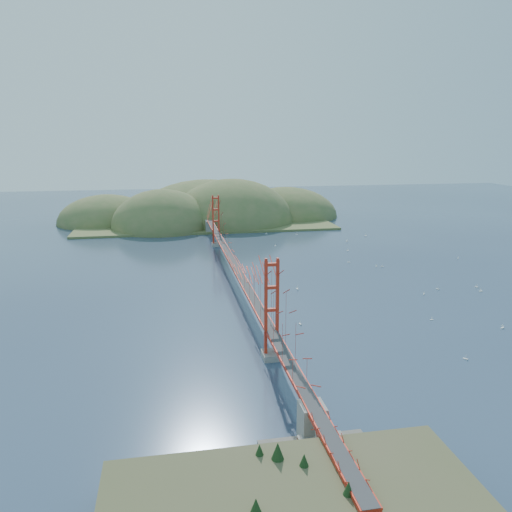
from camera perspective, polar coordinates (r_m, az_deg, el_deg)
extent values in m
plane|color=#283951|center=(85.51, -2.46, -3.13)|extent=(320.00, 320.00, 0.00)
cube|color=gray|center=(57.68, 1.75, -11.27)|extent=(2.00, 2.40, 0.70)
cube|color=gray|center=(114.30, -4.55, 1.31)|extent=(2.00, 2.40, 0.70)
cube|color=#AA2212|center=(84.62, -2.49, -0.99)|extent=(1.40, 92.00, 0.16)
cube|color=#AA2212|center=(84.67, -2.49, -1.12)|extent=(1.33, 92.00, 0.24)
cube|color=#38383A|center=(84.60, -2.49, -0.92)|extent=(1.19, 92.00, 0.03)
cube|color=gray|center=(43.42, 6.41, -18.41)|extent=(2.00, 2.20, 3.30)
cube|color=gray|center=(129.67, -5.29, 3.35)|extent=(2.20, 2.60, 3.30)
cube|color=#AA2212|center=(37.77, 9.27, -20.94)|extent=(1.40, 12.00, 0.16)
cube|color=#AA2212|center=(37.91, 9.25, -21.25)|extent=(1.33, 12.00, 0.30)
cube|color=gray|center=(38.08, 9.70, -24.02)|extent=(0.50, 0.70, 2.95)
cube|color=gray|center=(40.35, 8.15, -21.53)|extent=(0.50, 0.70, 2.95)
cube|color=gray|center=(41.91, 7.24, -20.01)|extent=(0.50, 0.70, 2.95)
cube|color=#59544C|center=(42.29, 7.40, -21.90)|extent=(9.00, 6.00, 0.24)
cube|color=brown|center=(42.66, 7.66, -20.75)|extent=(3.70, 2.30, 0.75)
cube|color=gray|center=(42.42, 7.68, -20.28)|extent=(3.70, 2.30, 0.10)
cylinder|color=white|center=(42.17, 7.70, -19.77)|extent=(0.03, 0.03, 1.00)
cube|color=#464E2C|center=(39.00, 2.52, -23.84)|extent=(24.00, 3.00, 1.80)
cone|color=black|center=(33.13, 0.41, -25.70)|extent=(0.87, 0.87, 1.24)
cone|color=black|center=(34.96, 11.51, -24.12)|extent=(0.51, 0.51, 0.73)
cone|color=black|center=(35.91, 1.58, -22.14)|extent=(0.89, 0.89, 1.26)
cone|color=black|center=(37.41, 7.27, -21.02)|extent=(0.58, 0.58, 0.83)
cone|color=black|center=(35.80, 1.13, -22.45)|extent=(0.75, 0.75, 1.08)
cube|color=olive|center=(147.59, -5.92, 4.04)|extent=(70.00, 40.00, 0.60)
ellipsoid|color=olive|center=(139.33, -10.58, 3.20)|extent=(28.00, 28.00, 21.00)
ellipsoid|color=olive|center=(146.49, -2.73, 3.92)|extent=(36.00, 36.00, 25.00)
ellipsoid|color=olive|center=(157.56, 3.40, 4.60)|extent=(32.00, 32.00, 18.00)
ellipsoid|color=olive|center=(152.10, -16.63, 3.73)|extent=(28.00, 28.00, 16.00)
ellipsoid|color=olive|center=(161.56, -5.61, 4.78)|extent=(44.00, 44.00, 22.00)
cube|color=white|center=(90.98, 23.89, -3.24)|extent=(0.37, 0.63, 0.11)
cylinder|color=white|center=(90.90, 23.91, -3.04)|extent=(0.02, 0.02, 0.65)
cube|color=white|center=(99.10, 14.23, -1.16)|extent=(0.48, 0.47, 0.09)
cylinder|color=white|center=(99.03, 14.24, -1.01)|extent=(0.01, 0.01, 0.55)
cube|color=white|center=(110.95, 10.42, 0.60)|extent=(0.55, 0.41, 0.10)
cylinder|color=white|center=(110.89, 10.43, 0.74)|extent=(0.02, 0.02, 0.58)
cube|color=white|center=(99.00, 13.60, -1.14)|extent=(0.37, 0.50, 0.09)
cylinder|color=white|center=(98.94, 13.61, -1.00)|extent=(0.01, 0.01, 0.52)
cube|color=white|center=(67.56, 5.08, -7.76)|extent=(0.31, 0.54, 0.09)
cylinder|color=white|center=(67.46, 5.09, -7.53)|extent=(0.01, 0.01, 0.56)
cube|color=white|center=(62.18, 22.83, -10.78)|extent=(0.45, 0.53, 0.10)
cylinder|color=white|center=(62.06, 22.85, -10.54)|extent=(0.02, 0.02, 0.57)
cube|color=white|center=(100.94, 10.58, -0.70)|extent=(0.56, 0.30, 0.10)
cylinder|color=white|center=(100.86, 10.58, -0.54)|extent=(0.02, 0.02, 0.59)
cube|color=white|center=(83.83, 18.64, -4.16)|extent=(0.41, 0.48, 0.09)
cylinder|color=white|center=(83.76, 18.66, -3.99)|extent=(0.01, 0.01, 0.52)
cube|color=white|center=(73.52, 26.33, -7.37)|extent=(0.60, 0.46, 0.11)
cylinder|color=white|center=(73.41, 26.36, -7.14)|extent=(0.02, 0.02, 0.64)
cube|color=white|center=(120.88, 10.35, 1.67)|extent=(0.36, 0.66, 0.11)
cylinder|color=white|center=(120.81, 10.36, 1.83)|extent=(0.02, 0.02, 0.68)
cube|color=white|center=(128.40, 12.40, 2.27)|extent=(0.66, 0.41, 0.11)
cylinder|color=white|center=(128.34, 12.41, 2.42)|extent=(0.02, 0.02, 0.69)
cube|color=white|center=(113.98, 2.22, 1.16)|extent=(0.50, 0.28, 0.09)
cylinder|color=white|center=(113.93, 2.22, 1.28)|extent=(0.01, 0.01, 0.52)
cube|color=white|center=(128.07, 1.20, 2.55)|extent=(0.50, 0.17, 0.09)
cylinder|color=white|center=(128.02, 1.20, 2.67)|extent=(0.01, 0.01, 0.54)
cube|color=white|center=(82.39, 4.74, -3.77)|extent=(0.23, 0.63, 0.11)
cylinder|color=white|center=(82.29, 4.75, -3.54)|extent=(0.02, 0.02, 0.68)
cube|color=white|center=(110.43, 22.08, -0.26)|extent=(0.40, 0.47, 0.09)
cylinder|color=white|center=(110.37, 22.09, -0.13)|extent=(0.01, 0.01, 0.51)
cube|color=white|center=(72.92, 19.43, -6.88)|extent=(0.48, 0.18, 0.09)
cylinder|color=white|center=(72.83, 19.45, -6.69)|extent=(0.01, 0.01, 0.51)
cube|color=white|center=(127.72, 4.67, 2.48)|extent=(0.49, 0.20, 0.09)
cylinder|color=white|center=(127.67, 4.67, 2.60)|extent=(0.01, 0.01, 0.52)
cube|color=white|center=(87.34, 20.06, -3.57)|extent=(0.44, 0.53, 0.10)
cylinder|color=white|center=(87.26, 20.08, -3.39)|extent=(0.02, 0.02, 0.57)
cube|color=white|center=(88.75, 24.29, -3.69)|extent=(0.58, 0.20, 0.10)
cylinder|color=white|center=(88.66, 24.31, -3.50)|extent=(0.02, 0.02, 0.63)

